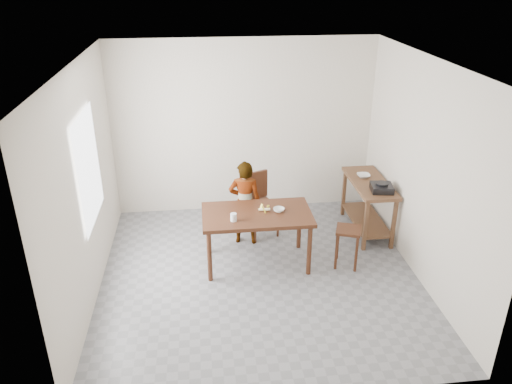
{
  "coord_description": "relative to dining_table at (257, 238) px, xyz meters",
  "views": [
    {
      "loc": [
        -0.66,
        -5.33,
        3.68
      ],
      "look_at": [
        0.0,
        0.4,
        1.0
      ],
      "focal_mm": 35.0,
      "sensor_mm": 36.0,
      "label": 1
    }
  ],
  "objects": [
    {
      "name": "banana",
      "position": [
        0.1,
        0.04,
        0.4
      ],
      "size": [
        0.19,
        0.15,
        0.06
      ],
      "primitive_type": null,
      "rotation": [
        0.0,
        0.0,
        -0.2
      ],
      "color": "#DABC4E",
      "rests_on": "dining_table"
    },
    {
      "name": "floor",
      "position": [
        0.0,
        -0.3,
        -0.4
      ],
      "size": [
        4.0,
        4.0,
        0.04
      ],
      "primitive_type": "cube",
      "color": "slate",
      "rests_on": "ground"
    },
    {
      "name": "wall_front",
      "position": [
        0.0,
        -2.32,
        0.98
      ],
      "size": [
        4.0,
        0.04,
        2.7
      ],
      "primitive_type": "cube",
      "color": "beige",
      "rests_on": "ground"
    },
    {
      "name": "prep_counter",
      "position": [
        1.72,
        0.7,
        0.03
      ],
      "size": [
        0.5,
        1.2,
        0.8
      ],
      "primitive_type": null,
      "color": "brown",
      "rests_on": "floor"
    },
    {
      "name": "ceiling",
      "position": [
        0.0,
        -0.3,
        2.35
      ],
      "size": [
        4.0,
        4.0,
        0.04
      ],
      "primitive_type": "cube",
      "color": "white",
      "rests_on": "wall_back"
    },
    {
      "name": "wall_left",
      "position": [
        -2.02,
        -0.3,
        0.98
      ],
      "size": [
        0.04,
        4.0,
        2.7
      ],
      "primitive_type": "cube",
      "color": "beige",
      "rests_on": "ground"
    },
    {
      "name": "stool",
      "position": [
        1.17,
        -0.18,
        -0.1
      ],
      "size": [
        0.4,
        0.4,
        0.55
      ],
      "primitive_type": null,
      "rotation": [
        0.0,
        0.0,
        -0.34
      ],
      "color": "#3E1F10",
      "rests_on": "floor"
    },
    {
      "name": "window_pane",
      "position": [
        -1.97,
        -0.1,
        1.12
      ],
      "size": [
        0.02,
        1.1,
        1.3
      ],
      "primitive_type": "cube",
      "color": "white",
      "rests_on": "wall_left"
    },
    {
      "name": "serving_bowl",
      "position": [
        1.67,
        0.86,
        0.45
      ],
      "size": [
        0.2,
        0.2,
        0.05
      ],
      "primitive_type": "imported",
      "rotation": [
        0.0,
        0.0,
        -0.05
      ],
      "color": "silver",
      "rests_on": "prep_counter"
    },
    {
      "name": "small_bowl",
      "position": [
        0.29,
        0.01,
        0.4
      ],
      "size": [
        0.16,
        0.16,
        0.05
      ],
      "primitive_type": "imported",
      "rotation": [
        0.0,
        0.0,
        -0.08
      ],
      "color": "silver",
      "rests_on": "dining_table"
    },
    {
      "name": "child",
      "position": [
        -0.1,
        0.58,
        0.24
      ],
      "size": [
        0.5,
        0.37,
        1.24
      ],
      "primitive_type": "imported",
      "rotation": [
        0.0,
        0.0,
        2.97
      ],
      "color": "silver",
      "rests_on": "floor"
    },
    {
      "name": "dining_table",
      "position": [
        0.0,
        0.0,
        0.0
      ],
      "size": [
        1.4,
        0.8,
        0.75
      ],
      "primitive_type": null,
      "color": "#3E1F10",
      "rests_on": "floor"
    },
    {
      "name": "wall_back",
      "position": [
        0.0,
        1.72,
        0.98
      ],
      "size": [
        4.0,
        0.04,
        2.7
      ],
      "primitive_type": "cube",
      "color": "beige",
      "rests_on": "ground"
    },
    {
      "name": "wall_right",
      "position": [
        2.02,
        -0.3,
        0.98
      ],
      "size": [
        0.04,
        4.0,
        2.7
      ],
      "primitive_type": "cube",
      "color": "beige",
      "rests_on": "ground"
    },
    {
      "name": "dining_chair",
      "position": [
        0.14,
        0.77,
        0.08
      ],
      "size": [
        0.58,
        0.58,
        0.91
      ],
      "primitive_type": null,
      "rotation": [
        0.0,
        0.0,
        0.39
      ],
      "color": "#3E1F10",
      "rests_on": "floor"
    },
    {
      "name": "gas_burner",
      "position": [
        1.77,
        0.36,
        0.47
      ],
      "size": [
        0.33,
        0.33,
        0.1
      ],
      "primitive_type": "cube",
      "rotation": [
        0.0,
        0.0,
        -0.15
      ],
      "color": "black",
      "rests_on": "prep_counter"
    },
    {
      "name": "glass_tumbler",
      "position": [
        -0.31,
        -0.18,
        0.42
      ],
      "size": [
        0.1,
        0.1,
        0.1
      ],
      "primitive_type": "cylinder",
      "rotation": [
        0.0,
        0.0,
        -0.43
      ],
      "color": "white",
      "rests_on": "dining_table"
    }
  ]
}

